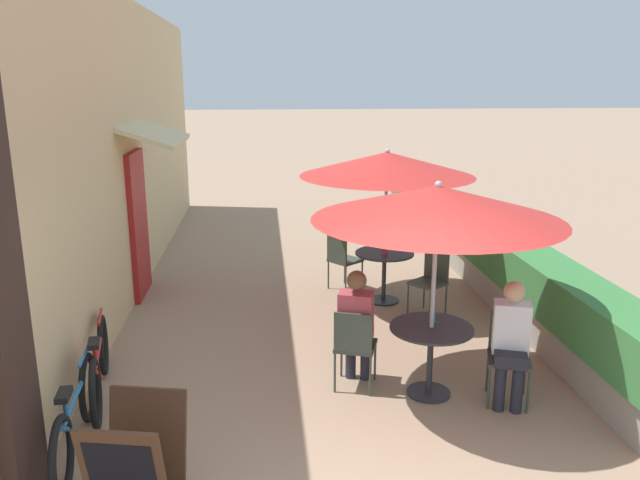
{
  "coord_description": "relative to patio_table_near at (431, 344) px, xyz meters",
  "views": [
    {
      "loc": [
        -0.58,
        -3.58,
        3.1
      ],
      "look_at": [
        0.15,
        4.43,
        1.0
      ],
      "focal_mm": 35.0,
      "sensor_mm": 36.0,
      "label": 1
    }
  ],
  "objects": [
    {
      "name": "cafe_facade_wall",
      "position": [
        -3.57,
        3.81,
        1.55
      ],
      "size": [
        0.98,
        11.9,
        4.2
      ],
      "color": "#D6B784",
      "rests_on": "ground_plane"
    },
    {
      "name": "planter_hedge",
      "position": [
        1.72,
        3.84,
        -0.0
      ],
      "size": [
        0.6,
        10.9,
        1.01
      ],
      "color": "gray",
      "rests_on": "ground_plane"
    },
    {
      "name": "patio_table_near",
      "position": [
        0.0,
        0.0,
        0.0
      ],
      "size": [
        0.82,
        0.82,
        0.72
      ],
      "color": "#28282D",
      "rests_on": "ground_plane"
    },
    {
      "name": "patio_umbrella_near",
      "position": [
        0.0,
        0.0,
        1.43
      ],
      "size": [
        2.39,
        2.39,
        2.18
      ],
      "color": "#B7B7BC",
      "rests_on": "ground_plane"
    },
    {
      "name": "cafe_chair_near_left",
      "position": [
        0.74,
        -0.16,
        -0.02
      ],
      "size": [
        0.5,
        0.5,
        0.87
      ],
      "rotation": [
        0.0,
        0.0,
        9.11
      ],
      "color": "#384238",
      "rests_on": "ground_plane"
    },
    {
      "name": "seated_patron_near_left",
      "position": [
        0.71,
        -0.26,
        0.15
      ],
      "size": [
        0.43,
        0.48,
        1.25
      ],
      "rotation": [
        0.0,
        0.0,
        9.11
      ],
      "color": "#23232D",
      "rests_on": "ground_plane"
    },
    {
      "name": "cafe_chair_near_right",
      "position": [
        -0.74,
        0.16,
        -0.02
      ],
      "size": [
        0.5,
        0.5,
        0.87
      ],
      "rotation": [
        0.0,
        0.0,
        12.25
      ],
      "color": "#384238",
      "rests_on": "ground_plane"
    },
    {
      "name": "seated_patron_near_right",
      "position": [
        -0.71,
        0.26,
        0.15
      ],
      "size": [
        0.43,
        0.48,
        1.25
      ],
      "rotation": [
        0.0,
        0.0,
        12.25
      ],
      "color": "#23232D",
      "rests_on": "ground_plane"
    },
    {
      "name": "coffee_cup_near",
      "position": [
        0.04,
        0.13,
        0.23
      ],
      "size": [
        0.07,
        0.07,
        0.09
      ],
      "color": "teal",
      "rests_on": "patio_table_near"
    },
    {
      "name": "patio_table_mid",
      "position": [
        0.06,
        2.7,
        0.0
      ],
      "size": [
        0.82,
        0.82,
        0.72
      ],
      "color": "#28282D",
      "rests_on": "ground_plane"
    },
    {
      "name": "patio_umbrella_mid",
      "position": [
        0.06,
        2.7,
        1.43
      ],
      "size": [
        2.39,
        2.39,
        2.18
      ],
      "color": "#B7B7BC",
      "rests_on": "ground_plane"
    },
    {
      "name": "cafe_chair_mid_left",
      "position": [
        -0.48,
        3.24,
        -0.02
      ],
      "size": [
        0.56,
        0.56,
        0.87
      ],
      "rotation": [
        0.0,
        0.0,
        5.4
      ],
      "color": "#384238",
      "rests_on": "ground_plane"
    },
    {
      "name": "cafe_chair_mid_right",
      "position": [
        0.59,
        2.17,
        -0.02
      ],
      "size": [
        0.56,
        0.56,
        0.87
      ],
      "rotation": [
        0.0,
        0.0,
        8.54
      ],
      "color": "#384238",
      "rests_on": "ground_plane"
    },
    {
      "name": "coffee_cup_mid",
      "position": [
        0.04,
        2.63,
        0.23
      ],
      "size": [
        0.07,
        0.07,
        0.09
      ],
      "color": "#B73D3D",
      "rests_on": "patio_table_mid"
    },
    {
      "name": "bicycle_leaning",
      "position": [
        -3.23,
        -0.74,
        -0.2
      ],
      "size": [
        0.21,
        1.75,
        0.73
      ],
      "rotation": [
        0.0,
        0.0,
        0.08
      ],
      "color": "black",
      "rests_on": "ground_plane"
    },
    {
      "name": "bicycle_second",
      "position": [
        -3.27,
        0.23,
        -0.2
      ],
      "size": [
        0.37,
        1.74,
        0.74
      ],
      "rotation": [
        0.0,
        0.0,
        0.18
      ],
      "color": "black",
      "rests_on": "ground_plane"
    },
    {
      "name": "menu_board",
      "position": [
        -2.55,
        -1.66,
        -0.09
      ],
      "size": [
        0.69,
        0.73,
        0.91
      ],
      "rotation": [
        0.0,
        0.0,
        -0.2
      ],
      "color": "#422819",
      "rests_on": "ground_plane"
    }
  ]
}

